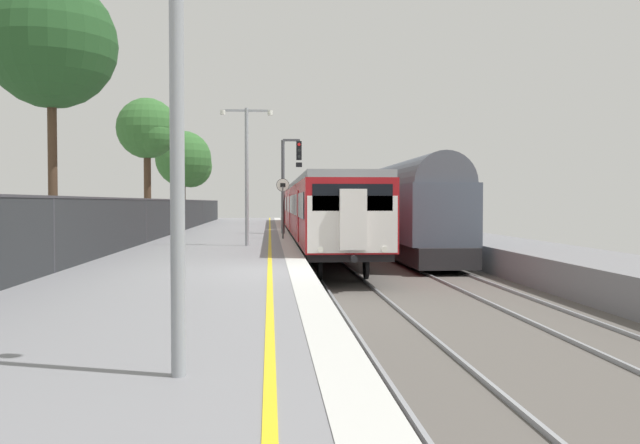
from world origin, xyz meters
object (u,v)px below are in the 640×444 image
(commuter_train_at_platform, at_px, (310,209))
(background_tree_centre, at_px, (186,161))
(freight_train_adjacent_track, at_px, (361,205))
(background_tree_right, at_px, (51,48))
(speed_limit_sign, at_px, (283,201))
(signal_gantry, at_px, (288,175))
(platform_lamp_near, at_px, (176,33))
(background_tree_left, at_px, (148,131))
(platform_lamp_mid, at_px, (247,164))

(commuter_train_at_platform, xyz_separation_m, background_tree_centre, (-9.11, 13.19, 3.66))
(freight_train_adjacent_track, xyz_separation_m, background_tree_right, (-13.28, -24.93, 5.05))
(speed_limit_sign, bearing_deg, commuter_train_at_platform, 79.55)
(signal_gantry, height_order, background_tree_right, background_tree_right)
(platform_lamp_near, distance_m, background_tree_left, 29.66)
(freight_train_adjacent_track, distance_m, background_tree_right, 28.69)
(freight_train_adjacent_track, xyz_separation_m, background_tree_centre, (-13.11, 7.10, 3.46))
(commuter_train_at_platform, xyz_separation_m, background_tree_left, (-8.78, -4.90, 4.15))
(freight_train_adjacent_track, xyz_separation_m, signal_gantry, (-5.48, -11.23, 1.67))
(speed_limit_sign, relative_size, platform_lamp_near, 0.50)
(platform_lamp_mid, distance_m, background_tree_right, 8.00)
(platform_lamp_near, height_order, background_tree_right, background_tree_right)
(background_tree_centre, bearing_deg, freight_train_adjacent_track, -28.43)
(platform_lamp_near, relative_size, background_tree_right, 0.64)
(speed_limit_sign, distance_m, platform_lamp_near, 24.07)
(commuter_train_at_platform, relative_size, background_tree_left, 5.92)
(platform_lamp_mid, bearing_deg, background_tree_left, 119.13)
(commuter_train_at_platform, distance_m, background_tree_right, 21.64)
(background_tree_left, bearing_deg, speed_limit_sign, -36.34)
(commuter_train_at_platform, relative_size, platform_lamp_near, 7.61)
(platform_lamp_near, bearing_deg, background_tree_right, 111.46)
(freight_train_adjacent_track, bearing_deg, platform_lamp_mid, -109.42)
(commuter_train_at_platform, xyz_separation_m, background_tree_right, (-9.28, -18.83, 5.25))
(commuter_train_at_platform, height_order, background_tree_centre, background_tree_centre)
(freight_train_adjacent_track, xyz_separation_m, speed_limit_sign, (-5.85, -16.10, 0.29))
(freight_train_adjacent_track, xyz_separation_m, platform_lamp_mid, (-7.33, -20.79, 1.68))
(commuter_train_at_platform, bearing_deg, signal_gantry, -106.00)
(freight_train_adjacent_track, height_order, background_tree_right, background_tree_right)
(freight_train_adjacent_track, relative_size, background_tree_left, 6.50)
(commuter_train_at_platform, height_order, speed_limit_sign, commuter_train_at_platform)
(freight_train_adjacent_track, relative_size, platform_lamp_mid, 8.78)
(freight_train_adjacent_track, relative_size, background_tree_centre, 6.35)
(platform_lamp_mid, height_order, background_tree_left, background_tree_left)
(commuter_train_at_platform, relative_size, freight_train_adjacent_track, 0.91)
(freight_train_adjacent_track, bearing_deg, background_tree_centre, 151.57)
(platform_lamp_near, height_order, platform_lamp_mid, platform_lamp_near)
(background_tree_right, bearing_deg, platform_lamp_mid, 34.81)
(freight_train_adjacent_track, distance_m, speed_limit_sign, 17.13)
(signal_gantry, xyz_separation_m, platform_lamp_near, (-1.85, -28.84, 0.15))
(background_tree_centre, bearing_deg, platform_lamp_mid, -78.28)
(commuter_train_at_platform, distance_m, speed_limit_sign, 10.18)
(speed_limit_sign, bearing_deg, background_tree_left, 143.66)
(platform_lamp_near, xyz_separation_m, background_tree_centre, (-5.78, 47.17, 1.64))
(speed_limit_sign, bearing_deg, signal_gantry, 85.63)
(signal_gantry, bearing_deg, platform_lamp_mid, -100.97)
(commuter_train_at_platform, relative_size, platform_lamp_mid, 8.00)
(commuter_train_at_platform, bearing_deg, speed_limit_sign, -100.45)
(background_tree_centre, bearing_deg, speed_limit_sign, -72.61)
(commuter_train_at_platform, height_order, background_tree_left, background_tree_left)
(signal_gantry, bearing_deg, freight_train_adjacent_track, 64.00)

